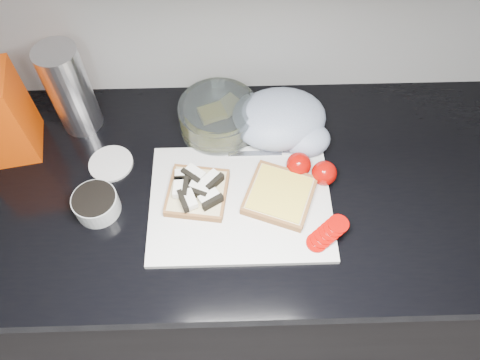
% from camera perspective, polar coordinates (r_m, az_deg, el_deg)
% --- Properties ---
extents(base_cabinet, '(3.50, 0.60, 0.86)m').
position_cam_1_polar(base_cabinet, '(1.50, -4.97, -10.06)').
color(base_cabinet, black).
rests_on(base_cabinet, ground).
extents(countertop, '(3.50, 0.64, 0.04)m').
position_cam_1_polar(countertop, '(1.10, -6.68, -0.90)').
color(countertop, black).
rests_on(countertop, base_cabinet).
extents(cutting_board, '(0.40, 0.30, 0.01)m').
position_cam_1_polar(cutting_board, '(1.04, 0.05, -2.71)').
color(cutting_board, silver).
rests_on(cutting_board, countertop).
extents(bread_left, '(0.15, 0.15, 0.04)m').
position_cam_1_polar(bread_left, '(1.04, -5.28, -1.33)').
color(bread_left, beige).
rests_on(bread_left, cutting_board).
extents(bread_right, '(0.19, 0.19, 0.02)m').
position_cam_1_polar(bread_right, '(1.03, 4.85, -1.85)').
color(bread_right, beige).
rests_on(bread_right, cutting_board).
extents(tomato_slices, '(0.10, 0.09, 0.02)m').
position_cam_1_polar(tomato_slices, '(1.00, 10.62, -6.41)').
color(tomato_slices, '#9E0703').
rests_on(tomato_slices, cutting_board).
extents(knife, '(0.19, 0.01, 0.01)m').
position_cam_1_polar(knife, '(1.11, 4.67, 3.35)').
color(knife, silver).
rests_on(knife, cutting_board).
extents(seed_tub, '(0.10, 0.10, 0.05)m').
position_cam_1_polar(seed_tub, '(1.06, -17.15, -2.73)').
color(seed_tub, '#AEB3B3').
rests_on(seed_tub, countertop).
extents(tub_lid, '(0.11, 0.11, 0.01)m').
position_cam_1_polar(tub_lid, '(1.14, -15.46, 1.94)').
color(tub_lid, silver).
rests_on(tub_lid, countertop).
extents(glass_bowl, '(0.19, 0.19, 0.08)m').
position_cam_1_polar(glass_bowl, '(1.14, -2.62, 7.59)').
color(glass_bowl, silver).
rests_on(glass_bowl, countertop).
extents(steel_canister, '(0.10, 0.10, 0.23)m').
position_cam_1_polar(steel_canister, '(1.16, -20.03, 10.26)').
color(steel_canister, silver).
rests_on(steel_canister, countertop).
extents(grocery_bag, '(0.25, 0.21, 0.10)m').
position_cam_1_polar(grocery_bag, '(1.12, 5.30, 7.11)').
color(grocery_bag, '#ABBBD3').
rests_on(grocery_bag, countertop).
extents(whole_tomatoes, '(0.11, 0.08, 0.06)m').
position_cam_1_polar(whole_tomatoes, '(1.07, 8.69, 1.35)').
color(whole_tomatoes, '#9E0703').
rests_on(whole_tomatoes, countertop).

